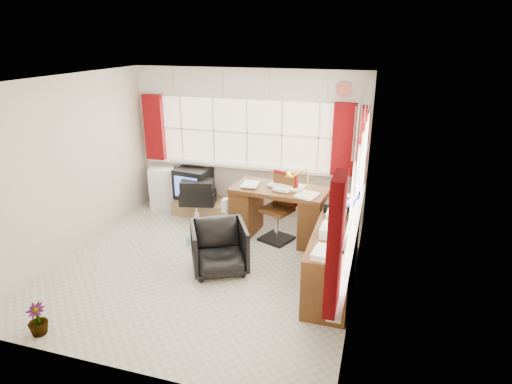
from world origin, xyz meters
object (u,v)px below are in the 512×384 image
(radiator, at_px, (238,222))
(tv_bench, at_px, (214,208))
(desk, at_px, (279,210))
(credenza, at_px, (334,252))
(mini_fridge, at_px, (163,188))
(office_chair, at_px, (219,248))
(task_chair, at_px, (281,204))
(desk_lamp, at_px, (308,176))
(crt_tv, at_px, (194,183))

(radiator, distance_m, tv_bench, 1.00)
(desk, height_order, credenza, desk)
(tv_bench, xyz_separation_m, mini_fridge, (-1.02, 0.08, 0.25))
(desk, bearing_deg, office_chair, -114.20)
(task_chair, height_order, radiator, task_chair)
(desk_lamp, height_order, office_chair, desk_lamp)
(desk_lamp, bearing_deg, crt_tv, 158.47)
(task_chair, xyz_separation_m, mini_fridge, (-2.36, 0.61, -0.18))
(desk_lamp, bearing_deg, office_chair, -134.74)
(mini_fridge, bearing_deg, desk_lamp, -16.34)
(radiator, distance_m, mini_fridge, 1.89)
(tv_bench, bearing_deg, desk_lamp, -22.63)
(desk_lamp, bearing_deg, tv_bench, 157.37)
(desk_lamp, height_order, mini_fridge, desk_lamp)
(desk, relative_size, credenza, 0.74)
(desk_lamp, relative_size, credenza, 0.21)
(desk_lamp, distance_m, crt_tv, 2.40)
(desk_lamp, height_order, radiator, desk_lamp)
(credenza, bearing_deg, office_chair, -172.16)
(task_chair, xyz_separation_m, tv_bench, (-1.34, 0.53, -0.43))
(tv_bench, bearing_deg, task_chair, -21.53)
(office_chair, distance_m, tv_bench, 1.91)
(credenza, relative_size, mini_fridge, 2.65)
(desk, bearing_deg, credenza, -45.49)
(task_chair, bearing_deg, radiator, -165.05)
(crt_tv, bearing_deg, task_chair, -20.39)
(office_chair, height_order, mini_fridge, mini_fridge)
(credenza, distance_m, mini_fridge, 3.66)
(desk, relative_size, task_chair, 1.43)
(task_chair, bearing_deg, tv_bench, 158.47)
(desk, height_order, desk_lamp, desk_lamp)
(radiator, height_order, tv_bench, radiator)
(office_chair, height_order, credenza, credenza)
(desk, relative_size, office_chair, 2.04)
(desk_lamp, bearing_deg, mini_fridge, 163.66)
(desk_lamp, height_order, task_chair, desk_lamp)
(credenza, xyz_separation_m, tv_bench, (-2.28, 1.52, -0.27))
(credenza, bearing_deg, task_chair, 133.39)
(desk, distance_m, office_chair, 1.30)
(credenza, bearing_deg, radiator, 152.52)
(office_chair, xyz_separation_m, crt_tv, (-1.18, 1.84, 0.19))
(radiator, height_order, crt_tv, crt_tv)
(mini_fridge, bearing_deg, desk, -14.90)
(office_chair, xyz_separation_m, mini_fridge, (-1.80, 1.81, 0.05))
(radiator, xyz_separation_m, mini_fridge, (-1.72, 0.78, 0.13))
(credenza, xyz_separation_m, mini_fridge, (-3.30, 1.60, -0.01))
(credenza, height_order, crt_tv, credenza)
(desk_lamp, height_order, tv_bench, desk_lamp)
(radiator, bearing_deg, tv_bench, 135.11)
(credenza, bearing_deg, desk, 134.51)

